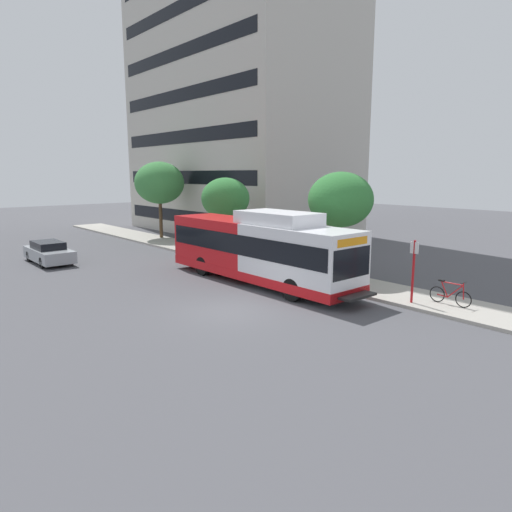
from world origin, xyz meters
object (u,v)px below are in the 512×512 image
(transit_bus, at_px, (259,249))
(bicycle_parked, at_px, (450,295))
(bus_stop_sign_pole, at_px, (413,267))
(street_tree_mid_block, at_px, (225,199))
(parked_car_far_lane, at_px, (49,252))
(street_tree_far_block, at_px, (159,183))
(street_tree_near_stop, at_px, (341,200))

(transit_bus, distance_m, bicycle_parked, 9.00)
(bus_stop_sign_pole, distance_m, street_tree_mid_block, 15.15)
(street_tree_mid_block, height_order, parked_car_far_lane, street_tree_mid_block)
(street_tree_far_block, bearing_deg, transit_bus, -103.32)
(transit_bus, height_order, street_tree_mid_block, street_tree_mid_block)
(street_tree_near_stop, bearing_deg, bus_stop_sign_pole, -108.27)
(bicycle_parked, relative_size, parked_car_far_lane, 0.39)
(bus_stop_sign_pole, bearing_deg, parked_car_far_lane, 113.60)
(transit_bus, bearing_deg, parked_car_far_lane, 117.51)
(street_tree_near_stop, relative_size, street_tree_far_block, 0.86)
(transit_bus, distance_m, street_tree_far_block, 17.77)
(transit_bus, relative_size, street_tree_far_block, 1.97)
(bicycle_parked, bearing_deg, transit_bus, 109.66)
(bicycle_parked, height_order, street_tree_far_block, street_tree_far_block)
(transit_bus, xyz_separation_m, bus_stop_sign_pole, (2.12, -7.20, -0.05))
(transit_bus, xyz_separation_m, parked_car_far_lane, (-6.36, 12.22, -1.04))
(street_tree_mid_block, bearing_deg, transit_bus, -116.04)
(transit_bus, xyz_separation_m, street_tree_mid_block, (3.77, 7.71, 2.06))
(bus_stop_sign_pole, xyz_separation_m, street_tree_near_stop, (1.74, 5.28, 2.43))
(bicycle_parked, distance_m, street_tree_far_block, 25.80)
(bus_stop_sign_pole, height_order, street_tree_near_stop, street_tree_near_stop)
(bus_stop_sign_pole, distance_m, street_tree_near_stop, 6.07)
(street_tree_near_stop, bearing_deg, bicycle_parked, -97.61)
(street_tree_far_block, height_order, parked_car_far_lane, street_tree_far_block)
(bus_stop_sign_pole, height_order, parked_car_far_lane, bus_stop_sign_pole)
(bicycle_parked, xyz_separation_m, parked_car_far_lane, (-9.37, 20.62, 0.10))
(bus_stop_sign_pole, distance_m, street_tree_far_block, 24.51)
(street_tree_near_stop, height_order, street_tree_mid_block, street_tree_near_stop)
(street_tree_mid_block, bearing_deg, parked_car_far_lane, 156.02)
(bicycle_parked, relative_size, street_tree_near_stop, 0.33)
(parked_car_far_lane, bearing_deg, street_tree_mid_block, -23.98)
(street_tree_mid_block, bearing_deg, street_tree_far_block, 88.36)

